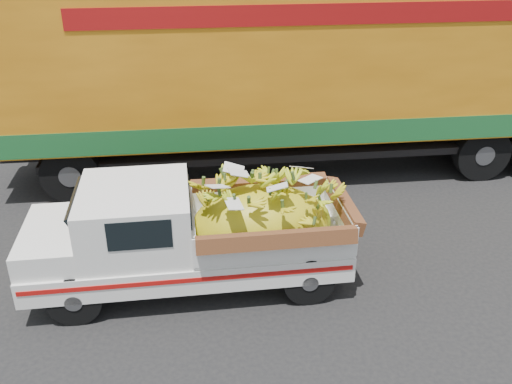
{
  "coord_description": "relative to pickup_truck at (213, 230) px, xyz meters",
  "views": [
    {
      "loc": [
        1.63,
        -7.55,
        4.97
      ],
      "look_at": [
        1.12,
        0.15,
        1.1
      ],
      "focal_mm": 40.0,
      "sensor_mm": 36.0,
      "label": 1
    }
  ],
  "objects": [
    {
      "name": "ground",
      "position": [
        -0.55,
        0.61,
        -0.84
      ],
      "size": [
        100.0,
        100.0,
        0.0
      ],
      "primitive_type": "plane",
      "color": "black",
      "rests_on": "ground"
    },
    {
      "name": "curb",
      "position": [
        -0.55,
        6.66,
        -0.77
      ],
      "size": [
        60.0,
        0.25,
        0.15
      ],
      "primitive_type": "cube",
      "color": "gray",
      "rests_on": "ground"
    },
    {
      "name": "sidewalk",
      "position": [
        -0.55,
        8.76,
        -0.77
      ],
      "size": [
        60.0,
        4.0,
        0.14
      ],
      "primitive_type": "cube",
      "color": "gray",
      "rests_on": "ground"
    },
    {
      "name": "pickup_truck",
      "position": [
        0.0,
        0.0,
        0.0
      ],
      "size": [
        4.72,
        2.51,
        1.57
      ],
      "rotation": [
        0.0,
        0.0,
        0.2
      ],
      "color": "black",
      "rests_on": "ground"
    },
    {
      "name": "semi_trailer",
      "position": [
        1.3,
        4.21,
        1.28
      ],
      "size": [
        12.08,
        4.68,
        3.8
      ],
      "rotation": [
        0.0,
        0.0,
        0.19
      ],
      "color": "black",
      "rests_on": "ground"
    }
  ]
}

